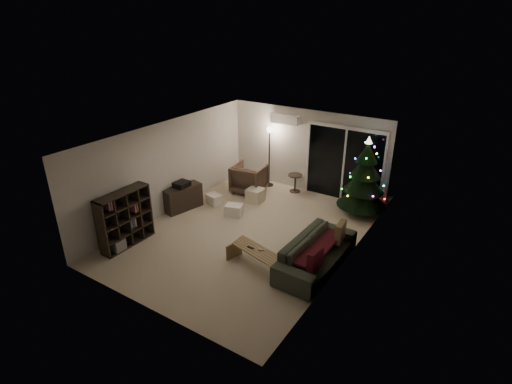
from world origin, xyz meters
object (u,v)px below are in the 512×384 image
at_px(media_cabinet, 183,198).
at_px(coffee_table, 256,258).
at_px(bookshelf, 120,217).
at_px(armchair, 249,178).
at_px(christmas_tree, 365,176).
at_px(sofa, 317,253).

bearing_deg(media_cabinet, coffee_table, -7.77).
relative_size(bookshelf, armchair, 1.41).
distance_m(armchair, coffee_table, 3.95).
distance_m(bookshelf, media_cabinet, 2.13).
distance_m(media_cabinet, christmas_tree, 4.96).
xyz_separation_m(bookshelf, armchair, (0.89, 4.09, -0.24)).
xyz_separation_m(bookshelf, coffee_table, (3.20, 0.90, -0.48)).
bearing_deg(armchair, coffee_table, 117.73).
relative_size(coffee_table, christmas_tree, 0.58).
height_order(armchair, sofa, armchair).
bearing_deg(christmas_tree, coffee_table, -106.06).
bearing_deg(armchair, bookshelf, 69.52).
relative_size(media_cabinet, armchair, 1.13).
distance_m(media_cabinet, armchair, 2.18).
bearing_deg(sofa, coffee_table, 122.96).
xyz_separation_m(bookshelf, media_cabinet, (0.00, 2.10, -0.34)).
xyz_separation_m(media_cabinet, christmas_tree, (4.25, 2.44, 0.75)).
bearing_deg(christmas_tree, bookshelf, -133.10).
xyz_separation_m(media_cabinet, armchair, (0.89, 1.99, 0.10)).
relative_size(bookshelf, sofa, 0.58).
height_order(bookshelf, armchair, bookshelf).
relative_size(media_cabinet, christmas_tree, 0.50).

